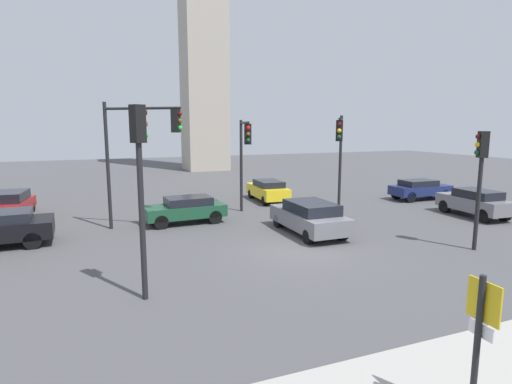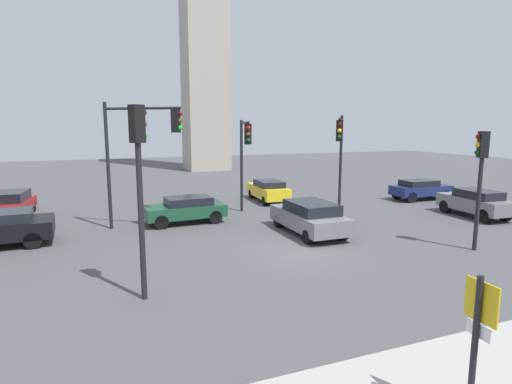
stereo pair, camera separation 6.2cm
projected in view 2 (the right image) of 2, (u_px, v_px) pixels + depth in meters
ground_plane at (299, 250)px, 16.31m from camera, size 100.13×100.13×0.00m
direction_sign at (477, 336)px, 6.39m from camera, size 0.14×0.60×2.47m
traffic_light_0 at (139, 167)px, 11.20m from camera, size 0.49×0.43×5.38m
traffic_light_1 at (340, 144)px, 21.79m from camera, size 2.48×3.50×5.39m
traffic_light_2 at (245, 147)px, 21.78m from camera, size 0.96×3.22×5.13m
traffic_light_3 at (139, 140)px, 18.66m from camera, size 3.14×2.42×5.89m
traffic_light_4 at (481, 168)px, 15.87m from camera, size 0.49×0.42×4.63m
car_1 at (268, 190)px, 26.80m from camera, size 1.84×4.08×1.36m
car_2 at (421, 189)px, 27.30m from camera, size 3.99×1.80×1.31m
car_3 at (186, 209)px, 20.77m from camera, size 4.00×1.88×1.32m
car_4 at (10, 204)px, 22.06m from camera, size 2.15×4.20×1.37m
car_5 at (310, 217)px, 18.75m from camera, size 1.98×4.50×1.47m
car_6 at (475, 202)px, 22.15m from camera, size 1.83×4.03×1.48m
skyline_tower at (204, 29)px, 43.90m from camera, size 4.40×4.40×29.74m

